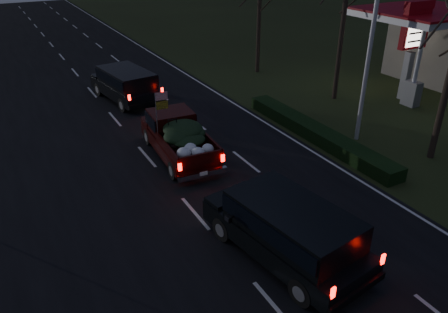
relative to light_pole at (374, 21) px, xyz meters
name	(u,v)px	position (x,y,z in m)	size (l,w,h in m)	color
ground	(195,214)	(-9.50, -2.00, -5.48)	(120.00, 120.00, 0.00)	black
road_asphalt	(195,213)	(-9.50, -2.00, -5.47)	(14.00, 120.00, 0.02)	black
hedge_row	(316,133)	(-1.70, 1.00, -5.18)	(1.00, 10.00, 0.60)	black
light_pole	(374,21)	(0.00, 0.00, 0.00)	(0.50, 0.90, 9.16)	silver
gas_price_pylon	(414,35)	(6.50, 2.99, -1.71)	(2.00, 0.41, 5.57)	gray
gas_canopy	(425,18)	(8.50, 4.00, -1.13)	(7.10, 6.10, 4.88)	silver
pickup_truck	(178,135)	(-8.19, 2.45, -4.47)	(2.30, 5.28, 2.71)	black
lead_suv	(126,82)	(-7.99, 10.49, -4.34)	(2.90, 5.52, 1.52)	black
rear_suv	(289,226)	(-8.06, -5.44, -4.32)	(3.02, 5.61, 1.53)	black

